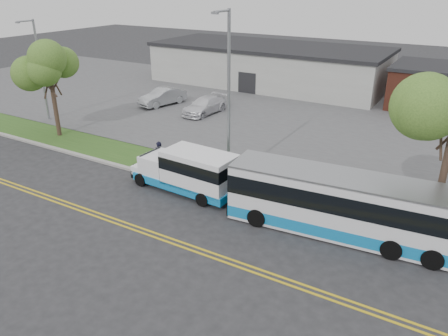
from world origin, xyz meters
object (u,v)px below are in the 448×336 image
Objects in this scene: streetlight_near at (228,94)px; parked_car_a at (163,97)px; tree_west at (49,68)px; transit_bus at (341,205)px; pedestrian at (159,156)px; streetlight_far at (40,67)px; parked_car_b at (205,105)px; shuttle_bus at (190,170)px.

streetlight_near is 2.04× the size of parked_car_a.
tree_west is 1.48× the size of parked_car_a.
pedestrian is at bearing 168.65° from transit_bus.
transit_bus reaches higher than parked_car_a.
streetlight_far reaches higher than parked_car_b.
streetlight_near is 5.08× the size of pedestrian.
transit_bus is at bearing -35.28° from parked_car_b.
shuttle_bus is at bearing -117.70° from streetlight_near.
streetlight_far is 15.45m from pedestrian.
streetlight_far reaches higher than transit_bus.
tree_west is 0.86× the size of streetlight_far.
shuttle_bus is at bearing -55.91° from parked_car_b.
parked_car_b is (-7.57, 13.08, -0.51)m from shuttle_bus.
streetlight_far reaches higher than tree_west.
tree_west is 12.94m from parked_car_b.
streetlight_near is at bearing -8.05° from streetlight_far.
shuttle_bus is at bearing 175.27° from transit_bus.
tree_west is 4.62m from streetlight_far.
streetlight_far is 1.71× the size of parked_car_a.
tree_west reaches higher than parked_car_b.
streetlight_near reaches higher than parked_car_a.
streetlight_near is 1.45× the size of shuttle_bus.
parked_car_a is (1.40, 10.78, -4.25)m from tree_west.
tree_west is at bearing -43.08° from pedestrian.
tree_west is at bearing -83.52° from parked_car_a.
pedestrian is (-4.35, -0.83, -4.20)m from streetlight_near.
transit_bus is 5.68× the size of pedestrian.
pedestrian is (10.65, -1.30, -4.09)m from tree_west.
tree_west is 0.65× the size of transit_bus.
tree_west is 0.73× the size of streetlight_near.
shuttle_bus is at bearing 121.38° from pedestrian.
streetlight_far is at bearing 164.66° from transit_bus.
tree_west is 11.48m from pedestrian.
pedestrian is 15.22m from parked_car_a.
tree_west reaches higher than transit_bus.
streetlight_far is (-19.00, 2.69, -0.76)m from streetlight_near.
pedestrian is 0.40× the size of parked_car_a.
parked_car_a is at bearing -88.69° from pedestrian.
shuttle_bus reaches higher than parked_car_b.
parked_car_a is at bearing 142.34° from transit_bus.
transit_bus is at bearing -18.83° from parked_car_a.
parked_car_b is (-15.94, 13.05, -0.66)m from transit_bus.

